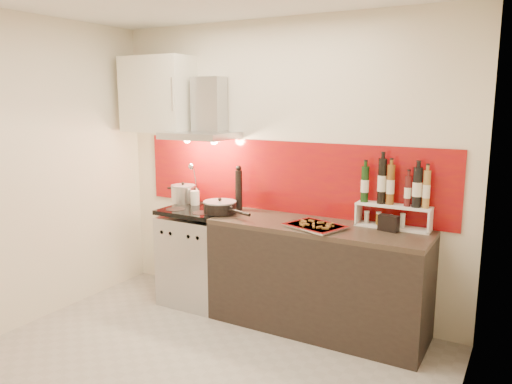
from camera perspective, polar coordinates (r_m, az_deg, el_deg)
The scene contains 16 objects.
floor at distance 3.79m, azimuth -7.56°, elevation -19.81°, with size 3.40×3.40×0.00m, color #9E9991.
back_wall at distance 4.50m, azimuth 2.83°, elevation 2.80°, with size 3.40×0.02×2.60m, color silver.
left_wall at distance 4.55m, azimuth -25.33°, elevation 1.88°, with size 0.02×2.80×2.60m, color silver.
right_wall at distance 2.67m, azimuth 22.28°, elevation -3.46°, with size 0.02×2.80×2.60m, color silver.
backsplash at distance 4.48m, azimuth 3.32°, elevation 1.73°, with size 3.00×0.02×0.64m, color maroon.
range_stove at distance 4.79m, azimuth -6.49°, elevation -7.30°, with size 0.60×0.60×0.91m.
counter at distance 4.24m, azimuth 7.00°, elevation -9.64°, with size 1.80×0.60×0.90m.
range_hood at distance 4.68m, azimuth -5.79°, elevation 8.51°, with size 0.62×0.50×0.61m.
upper_cabinet at distance 5.01m, azimuth -11.16°, elevation 10.88°, with size 0.70×0.35×0.72m, color white.
stock_pot at distance 4.93m, azimuth -8.32°, elevation -0.18°, with size 0.23×0.23×0.20m.
saute_pan at distance 4.45m, azimuth -4.10°, elevation -1.71°, with size 0.55×0.32×0.14m.
utensil_jar at distance 4.79m, azimuth -7.05°, elevation -0.13°, with size 0.09×0.13×0.42m.
pepper_mill at distance 4.56m, azimuth -1.99°, elevation 0.39°, with size 0.06×0.06×0.42m.
step_shelf at distance 4.06m, azimuth 15.56°, elevation -0.58°, with size 0.59×0.16×0.55m.
caddy_box at distance 4.00m, azimuth 14.91°, elevation -3.51°, with size 0.15×0.07×0.13m, color black.
baking_tray at distance 4.00m, azimuth 6.81°, elevation -3.87°, with size 0.52×0.46×0.03m.
Camera 1 is at (2.00, -2.58, 1.92)m, focal length 35.00 mm.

